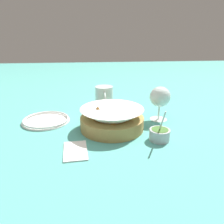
# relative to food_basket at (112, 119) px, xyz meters

# --- Properties ---
(ground_plane) EXTENTS (4.00, 4.00, 0.00)m
(ground_plane) POSITION_rel_food_basket_xyz_m (-0.01, -0.01, -0.04)
(ground_plane) COLOR teal
(food_basket) EXTENTS (0.25, 0.25, 0.10)m
(food_basket) POSITION_rel_food_basket_xyz_m (0.00, 0.00, 0.00)
(food_basket) COLOR #B2894C
(food_basket) RESTS_ON ground_plane
(sauce_cup) EXTENTS (0.08, 0.07, 0.12)m
(sauce_cup) POSITION_rel_food_basket_xyz_m (0.11, 0.16, -0.02)
(sauce_cup) COLOR #B7B7BC
(sauce_cup) RESTS_ON ground_plane
(wine_glass) EXTENTS (0.09, 0.09, 0.15)m
(wine_glass) POSITION_rel_food_basket_xyz_m (-0.08, 0.21, 0.06)
(wine_glass) COLOR silver
(wine_glass) RESTS_ON ground_plane
(beer_mug) EXTENTS (0.13, 0.09, 0.11)m
(beer_mug) POSITION_rel_food_basket_xyz_m (-0.24, -0.01, 0.01)
(beer_mug) COLOR silver
(beer_mug) RESTS_ON ground_plane
(side_plate) EXTENTS (0.20, 0.20, 0.01)m
(side_plate) POSITION_rel_food_basket_xyz_m (-0.10, -0.27, -0.03)
(side_plate) COLOR white
(side_plate) RESTS_ON ground_plane
(napkin) EXTENTS (0.13, 0.08, 0.01)m
(napkin) POSITION_rel_food_basket_xyz_m (0.16, -0.13, -0.03)
(napkin) COLOR white
(napkin) RESTS_ON ground_plane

